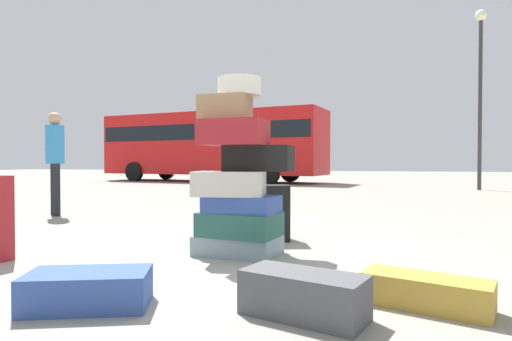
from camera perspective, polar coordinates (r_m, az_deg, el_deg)
ground_plane at (r=4.08m, az=-3.20°, el=-11.73°), size 80.00×80.00×0.00m
suitcase_tower at (r=4.17m, az=-2.23°, el=-1.33°), size 0.93×0.70×1.73m
suitcase_charcoal_right_side at (r=2.62m, az=6.33°, el=-16.09°), size 0.79×0.52×0.26m
suitcase_navy_foreground_far at (r=2.97m, az=-21.36°, el=-14.48°), size 0.83×0.64×0.22m
suitcase_tan_behind_tower at (r=2.97m, az=21.62°, el=-14.75°), size 0.81×0.51×0.20m
suitcase_black_foreground_near at (r=5.01m, az=2.70°, el=-5.61°), size 0.38×0.40×0.64m
person_bearded_onlooker at (r=8.04m, az=-25.10°, el=2.03°), size 0.30×0.30×1.75m
parked_bus at (r=20.14m, az=-5.99°, el=3.77°), size 10.92×4.09×3.15m
lamp_post at (r=15.94m, az=27.62°, el=11.53°), size 0.36×0.36×5.81m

